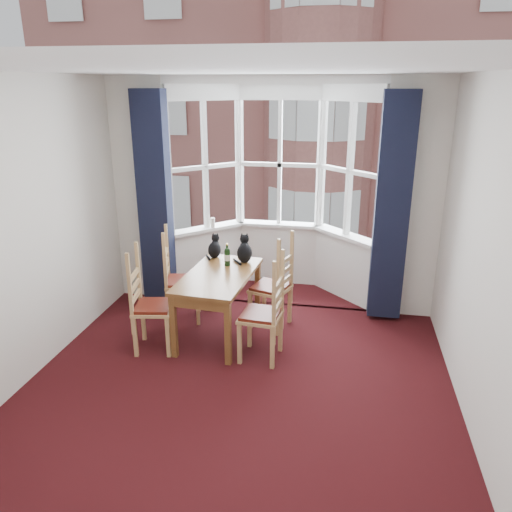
% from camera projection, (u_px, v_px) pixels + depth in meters
% --- Properties ---
extents(floor, '(4.50, 4.50, 0.00)m').
position_uv_depth(floor, '(230.00, 406.00, 4.42)').
color(floor, black).
rests_on(floor, ground).
extents(ceiling, '(4.50, 4.50, 0.00)m').
position_uv_depth(ceiling, '(224.00, 69.00, 3.50)').
color(ceiling, white).
rests_on(ceiling, floor).
extents(wall_left, '(0.00, 4.50, 4.50)m').
position_uv_depth(wall_left, '(2.00, 243.00, 4.30)').
color(wall_left, silver).
rests_on(wall_left, floor).
extents(wall_right, '(0.00, 4.50, 4.50)m').
position_uv_depth(wall_right, '(496.00, 273.00, 3.62)').
color(wall_right, silver).
rests_on(wall_right, floor).
extents(wall_near, '(4.00, 0.00, 4.00)m').
position_uv_depth(wall_near, '(87.00, 450.00, 1.87)').
color(wall_near, silver).
rests_on(wall_near, floor).
extents(wall_back_pier_left, '(0.70, 0.12, 2.80)m').
position_uv_depth(wall_back_pier_left, '(143.00, 192.00, 6.33)').
color(wall_back_pier_left, silver).
rests_on(wall_back_pier_left, floor).
extents(wall_back_pier_right, '(0.70, 0.12, 2.80)m').
position_uv_depth(wall_back_pier_right, '(412.00, 202.00, 5.77)').
color(wall_back_pier_right, silver).
rests_on(wall_back_pier_right, floor).
extents(bay_window, '(2.76, 0.94, 2.80)m').
position_uv_depth(bay_window, '(277.00, 189.00, 6.52)').
color(bay_window, white).
rests_on(bay_window, floor).
extents(curtain_left, '(0.38, 0.22, 2.60)m').
position_uv_depth(curtain_left, '(155.00, 199.00, 6.14)').
color(curtain_left, black).
rests_on(curtain_left, floor).
extents(curtain_right, '(0.38, 0.22, 2.60)m').
position_uv_depth(curtain_right, '(392.00, 209.00, 5.65)').
color(curtain_right, black).
rests_on(curtain_right, floor).
extents(dining_table, '(0.78, 1.33, 0.73)m').
position_uv_depth(dining_table, '(219.00, 283.00, 5.48)').
color(dining_table, brown).
rests_on(dining_table, floor).
extents(chair_left_near, '(0.46, 0.48, 0.92)m').
position_uv_depth(chair_left_near, '(145.00, 308.00, 5.24)').
color(chair_left_near, tan).
rests_on(chair_left_near, floor).
extents(chair_left_far, '(0.50, 0.51, 0.92)m').
position_uv_depth(chair_left_far, '(175.00, 282.00, 5.90)').
color(chair_left_far, tan).
rests_on(chair_left_far, floor).
extents(chair_right_near, '(0.44, 0.45, 0.92)m').
position_uv_depth(chair_right_near, '(269.00, 317.00, 5.03)').
color(chair_right_near, tan).
rests_on(chair_right_near, floor).
extents(chair_right_far, '(0.50, 0.52, 0.92)m').
position_uv_depth(chair_right_far, '(278.00, 290.00, 5.69)').
color(chair_right_far, tan).
rests_on(chair_right_far, floor).
extents(cat_left, '(0.16, 0.22, 0.29)m').
position_uv_depth(cat_left, '(215.00, 248.00, 5.95)').
color(cat_left, black).
rests_on(cat_left, dining_table).
extents(cat_right, '(0.22, 0.27, 0.34)m').
position_uv_depth(cat_right, '(245.00, 251.00, 5.79)').
color(cat_right, black).
rests_on(cat_right, dining_table).
extents(wine_bottle, '(0.07, 0.07, 0.26)m').
position_uv_depth(wine_bottle, '(227.00, 256.00, 5.67)').
color(wine_bottle, black).
rests_on(wine_bottle, dining_table).
extents(candle_tall, '(0.06, 0.06, 0.14)m').
position_uv_depth(candle_tall, '(213.00, 223.00, 6.67)').
color(candle_tall, white).
rests_on(candle_tall, bay_window).
extents(street, '(80.00, 80.00, 0.00)m').
position_uv_depth(street, '(333.00, 210.00, 36.35)').
color(street, '#333335').
rests_on(street, ground).
extents(tenement_building, '(18.40, 7.80, 15.20)m').
position_uv_depth(tenement_building, '(324.00, 118.00, 16.91)').
color(tenement_building, '#A35D54').
rests_on(tenement_building, street).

